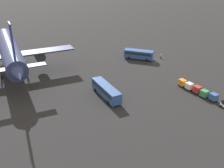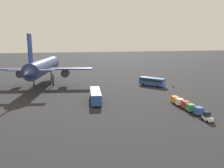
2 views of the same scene
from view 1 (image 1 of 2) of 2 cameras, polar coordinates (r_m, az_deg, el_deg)
The scene contains 10 objects.
ground_plane at distance 100.61m, azimuth 8.97°, elevation 4.67°, with size 600.00×600.00×0.00m, color #232326.
airplane at distance 91.03m, azimuth -19.98°, elevation 6.12°, with size 45.37×38.23×19.65m.
shuttle_bus_near at distance 100.75m, azimuth 5.48°, elevation 6.11°, with size 10.13×8.16×3.32m.
shuttle_bus_far at distance 74.02m, azimuth -1.21°, elevation -1.24°, with size 12.78×4.83×3.31m.
worker_person at distance 102.71m, azimuth 9.89°, elevation 5.56°, with size 0.38×0.38×1.74m.
cargo_cart_blue at distance 76.91m, azimuth 19.98°, elevation -2.48°, with size 2.15×1.87×2.06m.
cargo_cart_green at distance 77.93m, azimuth 18.26°, elevation -1.83°, with size 2.15×1.87×2.06m.
cargo_cart_red at distance 79.63m, azimuth 16.95°, elevation -1.04°, with size 2.15×1.87×2.06m.
cargo_cart_white at distance 80.96m, azimuth 15.43°, elevation -0.38°, with size 2.15×1.87×2.06m.
cargo_cart_orange at distance 82.54m, azimuth 14.09°, elevation 0.30°, with size 2.15×1.87×2.06m.
Camera 1 is at (-64.75, 68.41, 35.37)m, focal length 45.00 mm.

